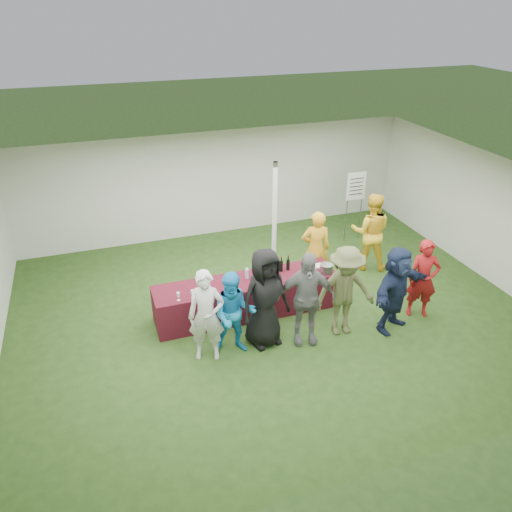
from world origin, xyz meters
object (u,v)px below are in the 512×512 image
object	(u,v)px
customer_4	(345,291)
serving_table	(246,297)
wine_list_sign	(356,191)
customer_0	(206,316)
dump_bucket	(326,268)
customer_1	(234,314)
customer_3	(306,298)
customer_5	(396,289)
customer_6	(423,279)
customer_2	(265,298)
staff_pourer	(316,249)
staff_back	(370,232)

from	to	relation	value
customer_4	serving_table	bearing A→B (deg)	146.71
wine_list_sign	customer_0	size ratio (longest dim) A/B	1.06
dump_bucket	customer_1	xyz separation A→B (m)	(-2.16, -0.84, -0.05)
customer_3	customer_5	distance (m)	1.74
customer_0	customer_5	xyz separation A→B (m)	(3.49, -0.30, 0.00)
customer_3	customer_4	size ratio (longest dim) A/B	1.02
wine_list_sign	customer_6	size ratio (longest dim) A/B	1.12
wine_list_sign	customer_3	xyz separation A→B (m)	(-2.87, -3.48, -0.41)
customer_0	customer_2	size ratio (longest dim) A/B	0.90
customer_4	customer_0	bearing A→B (deg)	-177.85
staff_pourer	customer_1	bearing A→B (deg)	50.61
customer_4	customer_1	bearing A→B (deg)	-178.33
staff_back	customer_6	bearing A→B (deg)	117.49
wine_list_sign	staff_back	bearing A→B (deg)	-104.68
dump_bucket	customer_3	world-z (taller)	customer_3
staff_pourer	customer_6	size ratio (longest dim) A/B	1.07
customer_5	customer_0	bearing A→B (deg)	150.22
staff_pourer	customer_4	world-z (taller)	customer_4
dump_bucket	customer_1	distance (m)	2.32
staff_pourer	customer_5	xyz separation A→B (m)	(0.71, -1.95, -0.01)
staff_back	customer_2	bearing A→B (deg)	58.23
customer_1	customer_2	distance (m)	0.61
customer_1	customer_6	size ratio (longest dim) A/B	0.98
customer_1	customer_2	bearing A→B (deg)	20.94
staff_pourer	customer_0	bearing A→B (deg)	45.53
dump_bucket	customer_6	xyz separation A→B (m)	(1.60, -0.91, -0.04)
serving_table	staff_pourer	size ratio (longest dim) A/B	2.10
dump_bucket	customer_0	size ratio (longest dim) A/B	0.15
serving_table	customer_6	xyz separation A→B (m)	(3.20, -1.13, 0.43)
customer_1	customer_4	world-z (taller)	customer_4
customer_4	customer_6	size ratio (longest dim) A/B	1.11
wine_list_sign	customer_6	distance (m)	3.50
customer_1	customer_6	distance (m)	3.76
dump_bucket	staff_pourer	size ratio (longest dim) A/B	0.15
serving_table	customer_5	xyz separation A→B (m)	(2.45, -1.35, 0.47)
staff_pourer	customer_1	size ratio (longest dim) A/B	1.09
customer_2	customer_5	size ratio (longest dim) A/B	1.11
wine_list_sign	customer_4	bearing A→B (deg)	-121.13
serving_table	staff_pourer	distance (m)	1.90
customer_4	customer_5	world-z (taller)	customer_4
staff_pourer	customer_3	distance (m)	2.04
customer_1	customer_3	xyz separation A→B (m)	(1.28, -0.12, 0.12)
customer_6	customer_4	bearing A→B (deg)	-156.13
staff_back	customer_1	world-z (taller)	staff_back
wine_list_sign	customer_5	bearing A→B (deg)	-107.41
wine_list_sign	customer_1	bearing A→B (deg)	-140.99
dump_bucket	customer_5	size ratio (longest dim) A/B	0.15
staff_pourer	customer_2	distance (m)	2.33
customer_3	customer_4	distance (m)	0.77
wine_list_sign	customer_5	xyz separation A→B (m)	(-1.15, -3.65, -0.47)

